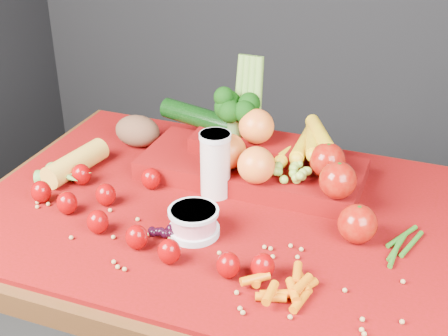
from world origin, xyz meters
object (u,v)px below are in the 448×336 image
(produce_mound, at_px, (262,156))
(yogurt_bowl, at_px, (194,221))
(milk_glass, at_px, (215,162))
(table, at_px, (221,247))

(produce_mound, bearing_deg, yogurt_bowl, -102.36)
(milk_glass, xyz_separation_m, produce_mound, (0.08, 0.10, -0.02))
(yogurt_bowl, relative_size, produce_mound, 0.18)
(milk_glass, xyz_separation_m, yogurt_bowl, (0.02, -0.16, -0.05))
(table, xyz_separation_m, milk_glass, (-0.03, 0.05, 0.19))
(yogurt_bowl, xyz_separation_m, produce_mound, (0.06, 0.27, 0.03))
(table, relative_size, milk_glass, 7.23)
(table, height_order, milk_glass, milk_glass)
(milk_glass, distance_m, produce_mound, 0.13)
(milk_glass, bearing_deg, table, -56.94)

